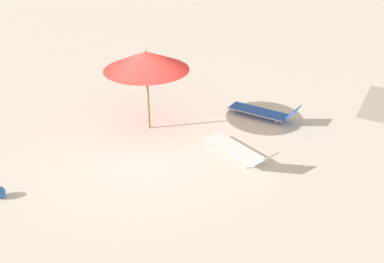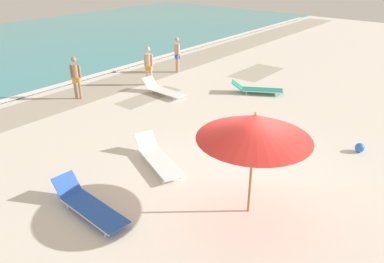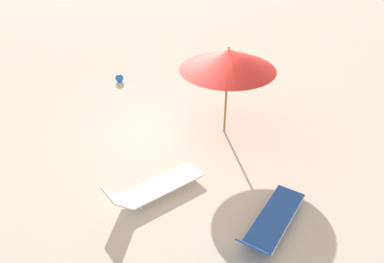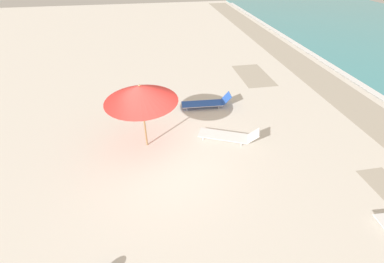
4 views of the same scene
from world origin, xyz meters
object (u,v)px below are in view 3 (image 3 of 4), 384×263
at_px(beach_umbrella, 228,60).
at_px(sun_lounger_under_umbrella, 271,222).
at_px(sun_lounger_near_water_right, 154,187).
at_px(beach_ball, 119,78).

bearing_deg(beach_umbrella, sun_lounger_under_umbrella, 129.86).
xyz_separation_m(sun_lounger_near_water_right, beach_ball, (4.41, -4.25, -0.07)).
relative_size(sun_lounger_near_water_right, beach_ball, 8.19).
height_order(sun_lounger_under_umbrella, beach_ball, sun_lounger_under_umbrella).
distance_m(beach_umbrella, sun_lounger_under_umbrella, 4.19).
xyz_separation_m(beach_umbrella, sun_lounger_near_water_right, (0.24, 3.13, -1.95)).
distance_m(beach_umbrella, sun_lounger_near_water_right, 3.70).
height_order(sun_lounger_near_water_right, beach_ball, sun_lounger_near_water_right).
distance_m(sun_lounger_under_umbrella, beach_ball, 8.06).
bearing_deg(sun_lounger_under_umbrella, beach_umbrella, -47.02).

